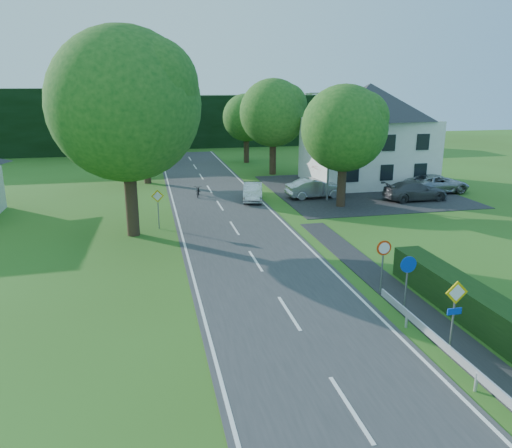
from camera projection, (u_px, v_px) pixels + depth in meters
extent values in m
cube|color=#343436|center=(248.00, 249.00, 26.74)|extent=(7.00, 80.00, 0.04)
cube|color=black|center=(358.00, 190.00, 41.45)|extent=(14.00, 16.00, 0.04)
cube|color=white|center=(187.00, 253.00, 26.06)|extent=(0.12, 80.00, 0.01)
cube|color=white|center=(305.00, 244.00, 27.41)|extent=(0.12, 80.00, 0.01)
cube|color=black|center=(238.00, 121.00, 70.69)|extent=(30.00, 5.00, 7.00)
cube|color=silver|center=(367.00, 151.00, 43.93)|extent=(10.00, 8.00, 5.60)
pyramid|color=#28282D|center=(370.00, 101.00, 42.77)|extent=(10.60, 8.40, 3.00)
cylinder|color=slate|center=(329.00, 148.00, 36.76)|extent=(0.16, 0.16, 8.00)
cylinder|color=slate|center=(321.00, 93.00, 35.54)|extent=(1.70, 0.10, 0.10)
cube|color=slate|center=(309.00, 94.00, 35.37)|extent=(0.50, 0.18, 0.12)
cylinder|color=slate|center=(453.00, 321.00, 16.04)|extent=(0.07, 0.07, 2.40)
cube|color=yellow|center=(457.00, 292.00, 15.74)|extent=(0.78, 0.04, 0.78)
cube|color=white|center=(457.00, 292.00, 15.74)|extent=(0.57, 0.05, 0.57)
cube|color=#0C3ABF|center=(454.00, 311.00, 15.91)|extent=(0.50, 0.04, 0.22)
cylinder|color=slate|center=(406.00, 288.00, 18.88)|extent=(0.07, 0.07, 2.20)
cylinder|color=#0C3ABF|center=(408.00, 265.00, 18.60)|extent=(0.64, 0.04, 0.64)
cylinder|color=slate|center=(382.00, 269.00, 20.76)|extent=(0.07, 0.07, 2.20)
cylinder|color=red|center=(384.00, 248.00, 20.48)|extent=(0.64, 0.04, 0.64)
cylinder|color=white|center=(384.00, 248.00, 20.46)|extent=(0.48, 0.04, 0.48)
cylinder|color=slate|center=(158.00, 211.00, 30.21)|extent=(0.07, 0.07, 2.20)
cube|color=yellow|center=(157.00, 196.00, 29.92)|extent=(0.78, 0.04, 0.78)
cube|color=white|center=(157.00, 196.00, 29.92)|extent=(0.57, 0.05, 0.57)
imported|color=silver|center=(253.00, 192.00, 37.64)|extent=(2.22, 4.20, 1.32)
imported|color=black|center=(198.00, 191.00, 38.97)|extent=(0.86, 1.82, 0.92)
imported|color=#B0B0B5|center=(315.00, 188.00, 38.52)|extent=(4.55, 1.85, 1.47)
imported|color=#46464B|center=(415.00, 191.00, 37.67)|extent=(4.89, 2.00, 1.42)
imported|color=#9C9DA3|center=(437.00, 184.00, 40.35)|extent=(5.26, 2.55, 1.44)
imported|color=red|center=(320.00, 176.00, 42.14)|extent=(2.85, 2.87, 1.97)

